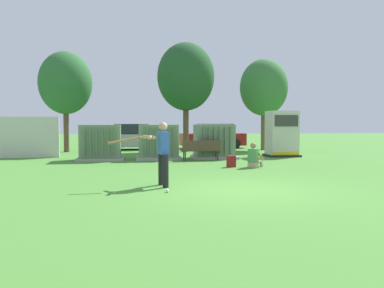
% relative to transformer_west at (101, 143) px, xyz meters
% --- Properties ---
extents(ground_plane, '(96.00, 96.00, 0.00)m').
position_rel_transformer_west_xyz_m(ground_plane, '(4.23, -8.76, -0.79)').
color(ground_plane, '#478433').
extents(fence_panel, '(4.80, 0.12, 2.00)m').
position_rel_transformer_west_xyz_m(fence_panel, '(-4.54, 1.74, 0.21)').
color(fence_panel, beige).
rests_on(fence_panel, ground).
extents(transformer_west, '(2.10, 1.70, 1.62)m').
position_rel_transformer_west_xyz_m(transformer_west, '(0.00, 0.00, 0.00)').
color(transformer_west, '#9E9B93').
rests_on(transformer_west, ground).
extents(transformer_mid_west, '(2.10, 1.70, 1.62)m').
position_rel_transformer_west_xyz_m(transformer_mid_west, '(2.63, 0.15, 0.00)').
color(transformer_mid_west, '#9E9B93').
rests_on(transformer_mid_west, ground).
extents(transformer_mid_east, '(2.10, 1.70, 1.62)m').
position_rel_transformer_west_xyz_m(transformer_mid_east, '(5.31, 0.19, 0.00)').
color(transformer_mid_east, '#9E9B93').
rests_on(transformer_mid_east, ground).
extents(generator_enclosure, '(1.60, 1.40, 2.30)m').
position_rel_transformer_west_xyz_m(generator_enclosure, '(8.93, 0.73, 0.35)').
color(generator_enclosure, '#262626').
rests_on(generator_enclosure, ground).
extents(park_bench, '(1.84, 0.63, 0.92)m').
position_rel_transformer_west_xyz_m(park_bench, '(4.53, -0.84, -0.25)').
color(park_bench, '#4C3828').
rests_on(park_bench, ground).
extents(batter, '(1.61, 0.75, 1.74)m').
position_rel_transformer_west_xyz_m(batter, '(2.24, -7.85, 0.19)').
color(batter, black).
rests_on(batter, ground).
extents(sports_ball, '(0.09, 0.09, 0.09)m').
position_rel_transformer_west_xyz_m(sports_ball, '(2.32, -8.82, -0.74)').
color(sports_ball, white).
rests_on(sports_ball, ground).
extents(seated_spectator, '(0.73, 0.75, 0.96)m').
position_rel_transformer_west_xyz_m(seated_spectator, '(6.08, -3.87, -0.41)').
color(seated_spectator, tan).
rests_on(seated_spectator, ground).
extents(backpack, '(0.37, 0.35, 0.44)m').
position_rel_transformer_west_xyz_m(backpack, '(5.22, -3.64, -0.57)').
color(backpack, maroon).
rests_on(backpack, ground).
extents(tree_left, '(3.04, 3.04, 5.80)m').
position_rel_transformer_west_xyz_m(tree_left, '(-2.38, 5.34, 3.19)').
color(tree_left, brown).
rests_on(tree_left, ground).
extents(tree_center_left, '(3.33, 3.33, 6.36)m').
position_rel_transformer_west_xyz_m(tree_center_left, '(4.53, 4.64, 3.58)').
color(tree_center_left, brown).
rests_on(tree_center_left, ground).
extents(tree_center_right, '(2.95, 2.95, 5.63)m').
position_rel_transformer_west_xyz_m(tree_center_right, '(9.48, 5.31, 3.08)').
color(tree_center_right, brown).
rests_on(tree_center_right, ground).
extents(parked_car_leftmost, '(4.27, 2.06, 1.62)m').
position_rel_transformer_west_xyz_m(parked_car_leftmost, '(1.27, 6.98, -0.04)').
color(parked_car_leftmost, '#B2B2B7').
rests_on(parked_car_leftmost, ground).
extents(parked_car_left_of_center, '(4.38, 2.31, 1.62)m').
position_rel_transformer_west_xyz_m(parked_car_left_of_center, '(6.75, 7.54, -0.04)').
color(parked_car_left_of_center, maroon).
rests_on(parked_car_left_of_center, ground).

